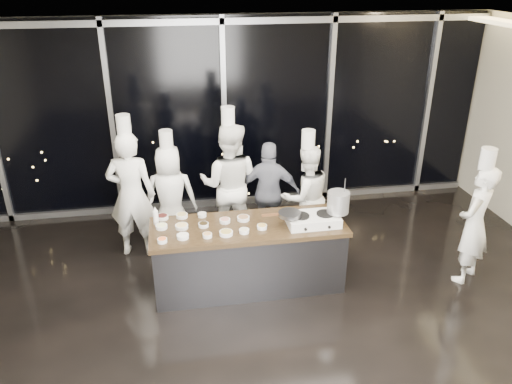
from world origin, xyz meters
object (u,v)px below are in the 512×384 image
stove (313,219)px  chef_right (306,196)px  chef_far_left (131,194)px  frying_pan (289,214)px  demo_counter (248,255)px  chef_center (230,184)px  guest (269,193)px  chef_side (474,223)px  chef_left (170,195)px  stock_pot (338,202)px

stove → chef_right: size_ratio=0.36×
chef_right → chef_far_left: bearing=-15.7°
chef_right → frying_pan: bearing=52.6°
chef_right → demo_counter: bearing=30.9°
chef_center → guest: (0.59, -0.08, -0.16)m
stove → chef_side: bearing=-6.7°
stove → guest: (-0.31, 1.25, -0.18)m
guest → chef_side: 2.83m
chef_far_left → chef_center: chef_center is taller
frying_pan → chef_left: size_ratio=0.28×
stock_pot → chef_right: (-0.14, 1.00, -0.37)m
demo_counter → chef_left: (-0.95, 1.30, 0.34)m
stove → chef_left: size_ratio=0.37×
frying_pan → chef_center: (-0.58, 1.32, -0.12)m
stock_pot → guest: bearing=116.8°
chef_far_left → chef_left: chef_far_left is taller
chef_center → guest: 0.61m
demo_counter → frying_pan: frying_pan is taller
chef_left → guest: size_ratio=1.13×
chef_left → chef_right: chef_right is taller
chef_center → chef_right: 1.13m
chef_side → chef_left: bearing=-60.5°
chef_side → guest: bearing=-69.0°
demo_counter → stock_pot: bearing=-5.4°
chef_center → stove: bearing=141.1°
frying_pan → chef_center: chef_center is taller
chef_far_left → chef_right: 2.49m
demo_counter → frying_pan: (0.50, -0.10, 0.61)m
chef_left → chef_far_left: bearing=26.2°
chef_left → guest: (1.46, -0.16, -0.00)m
stove → guest: guest is taller
chef_left → guest: chef_left is taller
chef_left → chef_side: size_ratio=0.96×
chef_side → chef_center: bearing=-65.0°
stock_pot → chef_side: (1.78, -0.24, -0.34)m
chef_left → chef_right: (1.95, -0.40, 0.01)m
stove → chef_side: size_ratio=0.35×
demo_counter → guest: guest is taller
chef_far_left → chef_center: size_ratio=0.99×
stove → chef_far_left: chef_far_left is taller
stock_pot → stove: bearing=-179.5°
stove → stock_pot: 0.39m
stove → chef_far_left: 2.60m
frying_pan → guest: 1.27m
demo_counter → stove: 0.96m
frying_pan → chef_far_left: chef_far_left is taller
chef_right → chef_side: 2.29m
chef_far_left → chef_side: (4.40, -1.44, -0.11)m
demo_counter → chef_left: size_ratio=1.38×
chef_far_left → chef_left: size_ratio=1.17×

